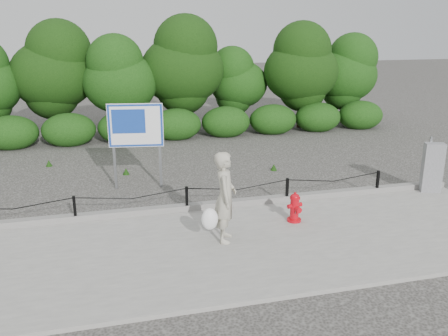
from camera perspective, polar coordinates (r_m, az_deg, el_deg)
name	(u,v)px	position (r m, az deg, el deg)	size (l,w,h in m)	color
ground	(187,214)	(11.22, -4.46, -5.54)	(90.00, 90.00, 0.00)	#2D2B28
sidewalk	(205,250)	(9.41, -2.26, -9.80)	(14.00, 4.00, 0.08)	gray
curb	(187,207)	(11.21, -4.52, -4.73)	(14.00, 0.22, 0.14)	slate
chain_barrier	(187,196)	(11.05, -4.51, -3.35)	(10.06, 0.06, 0.60)	black
treeline	(137,71)	(19.28, -10.39, 11.38)	(20.43, 3.67, 4.59)	black
fire_hydrant	(295,208)	(10.59, 8.51, -4.73)	(0.37, 0.39, 0.67)	red
pedestrian	(224,198)	(9.36, 0.02, -3.68)	(0.82, 0.77, 1.84)	#ADA794
utility_cabinet	(432,168)	(13.37, 23.76, 0.05)	(0.56, 0.44, 1.43)	gray
advertising_sign	(136,129)	(12.72, -10.59, 4.61)	(1.44, 0.32, 2.31)	slate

